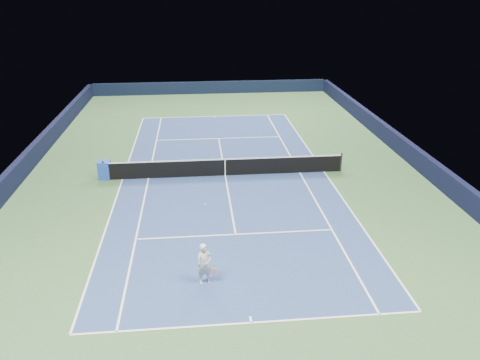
{
  "coord_description": "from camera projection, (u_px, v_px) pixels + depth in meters",
  "views": [
    {
      "loc": [
        -1.47,
        -23.35,
        9.83
      ],
      "look_at": [
        0.51,
        -3.0,
        1.0
      ],
      "focal_mm": 35.0,
      "sensor_mm": 36.0,
      "label": 1
    }
  ],
  "objects": [
    {
      "name": "ground",
      "position": [
        225.0,
        175.0,
        25.37
      ],
      "size": [
        40.0,
        40.0,
        0.0
      ],
      "primitive_type": "plane",
      "color": "#355930",
      "rests_on": "ground"
    },
    {
      "name": "wall_far",
      "position": [
        211.0,
        87.0,
        43.26
      ],
      "size": [
        22.0,
        0.35,
        1.1
      ],
      "primitive_type": "cube",
      "color": "black",
      "rests_on": "ground"
    },
    {
      "name": "wall_right",
      "position": [
        418.0,
        159.0,
        26.11
      ],
      "size": [
        0.35,
        40.0,
        1.1
      ],
      "primitive_type": "cube",
      "color": "black",
      "rests_on": "ground"
    },
    {
      "name": "wall_left",
      "position": [
        17.0,
        174.0,
        24.18
      ],
      "size": [
        0.35,
        40.0,
        1.1
      ],
      "primitive_type": "cube",
      "color": "black",
      "rests_on": "ground"
    },
    {
      "name": "court_surface",
      "position": [
        225.0,
        175.0,
        25.37
      ],
      "size": [
        10.97,
        23.77,
        0.01
      ],
      "primitive_type": "cube",
      "color": "navy",
      "rests_on": "ground"
    },
    {
      "name": "baseline_far",
      "position": [
        215.0,
        116.0,
        36.22
      ],
      "size": [
        10.97,
        0.08,
        0.0
      ],
      "primitive_type": "cube",
      "color": "white",
      "rests_on": "ground"
    },
    {
      "name": "baseline_near",
      "position": [
        251.0,
        323.0,
        14.51
      ],
      "size": [
        10.97,
        0.08,
        0.0
      ],
      "primitive_type": "cube",
      "color": "white",
      "rests_on": "ground"
    },
    {
      "name": "sideline_doubles_right",
      "position": [
        324.0,
        172.0,
        25.85
      ],
      "size": [
        0.08,
        23.77,
        0.0
      ],
      "primitive_type": "cube",
      "color": "white",
      "rests_on": "ground"
    },
    {
      "name": "sideline_doubles_left",
      "position": [
        123.0,
        179.0,
        24.88
      ],
      "size": [
        0.08,
        23.77,
        0.0
      ],
      "primitive_type": "cube",
      "color": "white",
      "rests_on": "ground"
    },
    {
      "name": "sideline_singles_right",
      "position": [
        300.0,
        173.0,
        25.73
      ],
      "size": [
        0.08,
        23.77,
        0.0
      ],
      "primitive_type": "cube",
      "color": "white",
      "rests_on": "ground"
    },
    {
      "name": "sideline_singles_left",
      "position": [
        149.0,
        178.0,
        25.0
      ],
      "size": [
        0.08,
        23.77,
        0.0
      ],
      "primitive_type": "cube",
      "color": "white",
      "rests_on": "ground"
    },
    {
      "name": "service_line_far",
      "position": [
        219.0,
        138.0,
        31.21
      ],
      "size": [
        8.23,
        0.08,
        0.0
      ],
      "primitive_type": "cube",
      "color": "white",
      "rests_on": "ground"
    },
    {
      "name": "service_line_near",
      "position": [
        236.0,
        234.0,
        19.52
      ],
      "size": [
        8.23,
        0.08,
        0.0
      ],
      "primitive_type": "cube",
      "color": "white",
      "rests_on": "ground"
    },
    {
      "name": "center_service_line",
      "position": [
        225.0,
        175.0,
        25.36
      ],
      "size": [
        0.08,
        12.8,
        0.0
      ],
      "primitive_type": "cube",
      "color": "white",
      "rests_on": "ground"
    },
    {
      "name": "center_mark_far",
      "position": [
        215.0,
        117.0,
        36.09
      ],
      "size": [
        0.08,
        0.3,
        0.0
      ],
      "primitive_type": "cube",
      "color": "white",
      "rests_on": "ground"
    },
    {
      "name": "center_mark_near",
      "position": [
        251.0,
        320.0,
        14.64
      ],
      "size": [
        0.08,
        0.3,
        0.0
      ],
      "primitive_type": "cube",
      "color": "white",
      "rests_on": "ground"
    },
    {
      "name": "tennis_net",
      "position": [
        225.0,
        167.0,
        25.17
      ],
      "size": [
        12.9,
        0.1,
        1.07
      ],
      "color": "black",
      "rests_on": "ground"
    },
    {
      "name": "sponsor_cube",
      "position": [
        105.0,
        170.0,
        24.79
      ],
      "size": [
        0.67,
        0.62,
        0.98
      ],
      "color": "blue",
      "rests_on": "ground"
    },
    {
      "name": "tennis_player",
      "position": [
        205.0,
        264.0,
        16.14
      ],
      "size": [
        0.78,
        1.29,
        2.59
      ],
      "color": "silver",
      "rests_on": "ground"
    }
  ]
}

